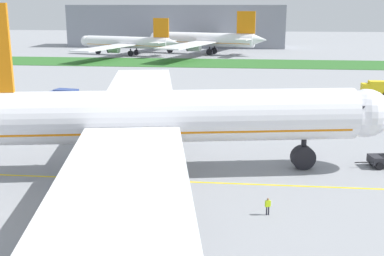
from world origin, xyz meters
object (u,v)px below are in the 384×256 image
ground_crew_wingwalker_port (268,205)px  ground_crew_marshaller_front (180,154)px  airliner_foreground (147,118)px  service_truck_catering_van (376,87)px  parked_airliner_far_centre (206,40)px  parked_airliner_far_left (129,43)px  service_truck_fuel_bowser (63,96)px

ground_crew_wingwalker_port → ground_crew_marshaller_front: 16.98m
airliner_foreground → service_truck_catering_van: airliner_foreground is taller
airliner_foreground → parked_airliner_far_centre: size_ratio=1.18×
parked_airliner_far_centre → airliner_foreground: bearing=-88.4°
ground_crew_wingwalker_port → service_truck_catering_van: bearing=68.2°
ground_crew_wingwalker_port → parked_airliner_far_left: bearing=108.2°
ground_crew_marshaller_front → service_truck_fuel_bowser: service_truck_fuel_bowser is taller
airliner_foreground → service_truck_catering_van: size_ratio=15.10×
ground_crew_wingwalker_port → parked_airliner_far_centre: parked_airliner_far_centre is taller
ground_crew_wingwalker_port → service_truck_catering_van: service_truck_catering_van is taller
parked_airliner_far_left → airliner_foreground: bearing=-75.8°
ground_crew_marshaller_front → service_truck_fuel_bowser: bearing=129.3°
airliner_foreground → ground_crew_marshaller_front: bearing=51.1°
airliner_foreground → service_truck_fuel_bowser: 43.03m
ground_crew_wingwalker_port → service_truck_fuel_bowser: size_ratio=0.27×
ground_crew_marshaller_front → service_truck_catering_van: 59.71m
service_truck_catering_van → parked_airliner_far_centre: size_ratio=0.08×
ground_crew_marshaller_front → service_truck_fuel_bowser: size_ratio=0.30×
ground_crew_wingwalker_port → parked_airliner_far_left: size_ratio=0.03×
airliner_foreground → parked_airliner_far_left: (-31.84, 125.99, -1.65)m
ground_crew_wingwalker_port → ground_crew_marshaller_front: bearing=124.7°
parked_airliner_far_centre → ground_crew_marshaller_front: bearing=-86.9°
parked_airliner_far_left → service_truck_catering_van: bearing=-46.5°
airliner_foreground → service_truck_catering_van: bearing=54.3°
service_truck_fuel_bowser → parked_airliner_far_centre: (19.37, 96.98, 3.81)m
ground_crew_marshaller_front → ground_crew_wingwalker_port: bearing=-55.3°
ground_crew_wingwalker_port → airliner_foreground: bearing=141.8°
service_truck_fuel_bowser → parked_airliner_far_centre: bearing=78.7°
service_truck_catering_van → parked_airliner_far_centre: (-41.56, 80.44, 3.83)m
parked_airliner_far_centre → service_truck_fuel_bowser: bearing=-101.3°
service_truck_catering_van → parked_airliner_far_left: bearing=133.5°
airliner_foreground → ground_crew_wingwalker_port: 17.13m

